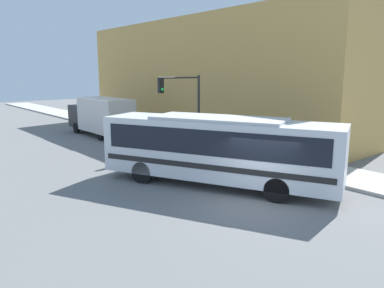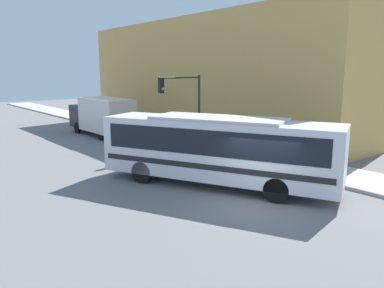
{
  "view_description": "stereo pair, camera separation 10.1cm",
  "coord_description": "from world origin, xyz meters",
  "views": [
    {
      "loc": [
        -10.81,
        -9.02,
        5.07
      ],
      "look_at": [
        1.53,
        5.73,
        1.35
      ],
      "focal_mm": 35.0,
      "sensor_mm": 36.0,
      "label": 1
    },
    {
      "loc": [
        -10.74,
        -9.08,
        5.07
      ],
      "look_at": [
        1.53,
        5.73,
        1.35
      ],
      "focal_mm": 35.0,
      "sensor_mm": 36.0,
      "label": 2
    }
  ],
  "objects": [
    {
      "name": "ground_plane",
      "position": [
        0.0,
        0.0,
        0.0
      ],
      "size": [
        120.0,
        120.0,
        0.0
      ],
      "primitive_type": "plane",
      "color": "slate"
    },
    {
      "name": "sidewalk",
      "position": [
        6.16,
        20.0,
        0.07
      ],
      "size": [
        3.32,
        70.0,
        0.15
      ],
      "color": "#B7B2A8",
      "rests_on": "ground_plane"
    },
    {
      "name": "building_facade",
      "position": [
        10.82,
        14.99,
        4.65
      ],
      "size": [
        6.0,
        27.98,
        9.29
      ],
      "color": "tan",
      "rests_on": "ground_plane"
    },
    {
      "name": "city_bus",
      "position": [
        0.53,
        2.73,
        1.81
      ],
      "size": [
        6.71,
        10.69,
        3.12
      ],
      "rotation": [
        0.0,
        0.0,
        0.43
      ],
      "color": "silver",
      "rests_on": "ground_plane"
    },
    {
      "name": "delivery_truck",
      "position": [
        2.65,
        18.35,
        1.66
      ],
      "size": [
        2.28,
        7.56,
        3.04
      ],
      "color": "silver",
      "rests_on": "ground_plane"
    },
    {
      "name": "fire_hydrant",
      "position": [
        5.1,
        5.42,
        0.49
      ],
      "size": [
        0.25,
        0.34,
        0.7
      ],
      "color": "red",
      "rests_on": "sidewalk"
    },
    {
      "name": "traffic_light_pole",
      "position": [
        4.06,
        9.49,
        3.42
      ],
      "size": [
        3.28,
        0.35,
        4.71
      ],
      "color": "#2D2D2D",
      "rests_on": "sidewalk"
    },
    {
      "name": "parking_meter",
      "position": [
        5.1,
        10.09,
        1.0
      ],
      "size": [
        0.14,
        0.14,
        1.25
      ],
      "color": "#2D2D2D",
      "rests_on": "sidewalk"
    },
    {
      "name": "pedestrian_near_corner",
      "position": [
        6.78,
        14.17,
        1.09
      ],
      "size": [
        0.34,
        0.34,
        1.84
      ],
      "color": "#23283D",
      "rests_on": "sidewalk"
    },
    {
      "name": "pedestrian_mid_block",
      "position": [
        6.04,
        7.97,
        1.07
      ],
      "size": [
        0.34,
        0.34,
        1.8
      ],
      "color": "#47382D",
      "rests_on": "sidewalk"
    }
  ]
}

